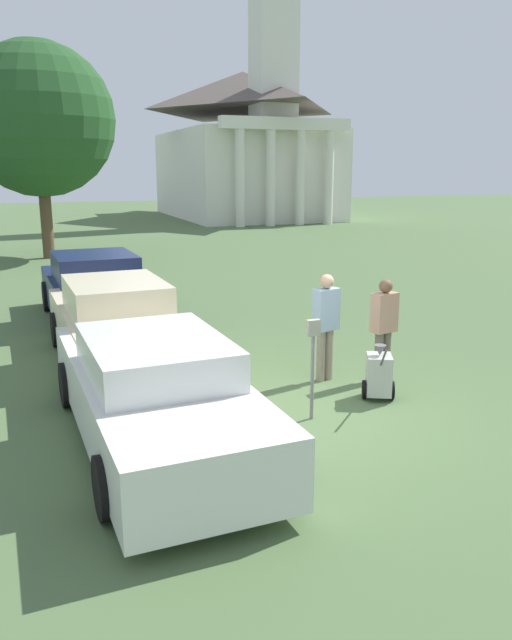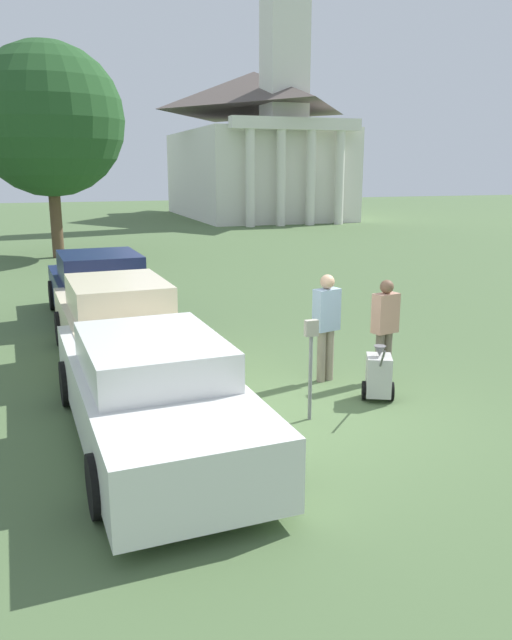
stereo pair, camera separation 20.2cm
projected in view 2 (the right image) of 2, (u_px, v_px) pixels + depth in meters
ground_plane at (321, 410)px, 8.98m from camera, size 120.00×120.00×0.00m
parked_car_white at (151, 390)px, 7.87m from camera, size 2.14×5.34×1.42m
parked_car_cream at (118, 325)px, 11.02m from camera, size 2.11×5.10×1.53m
parked_car_navy at (100, 289)px, 14.16m from camera, size 2.24×4.92×1.56m
parking_meter at (311, 351)px, 8.44m from camera, size 0.18×0.09×1.42m
person_worker at (326, 321)px, 10.02m from camera, size 0.46×0.32×1.76m
person_supervisor at (385, 324)px, 10.04m from camera, size 0.46×0.31×1.68m
equipment_cart at (379, 375)px, 9.31m from camera, size 0.62×0.97×1.00m
church at (257, 132)px, 43.19m from camera, size 9.79×15.59×26.65m
shade_tree at (49, 120)px, 23.16m from camera, size 5.62×5.62×7.94m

